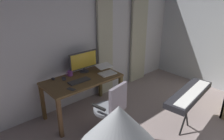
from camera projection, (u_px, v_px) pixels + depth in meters
name	position (u px, v px, depth m)	size (l,w,h in m)	color
back_room_partition	(87.00, 40.00, 4.22)	(5.06, 0.10, 2.56)	silver
curtain_left_panel	(139.00, 36.00, 5.06)	(0.51, 0.06, 2.30)	#B7B59D
curtain_right_panel	(105.00, 44.00, 4.42)	(0.38, 0.06, 2.30)	#B7B59D
desk	(82.00, 83.00, 3.80)	(1.40, 0.73, 0.75)	brown
office_chair	(111.00, 114.00, 3.20)	(0.56, 0.56, 1.00)	black
computer_monitor	(84.00, 61.00, 3.98)	(0.61, 0.18, 0.40)	#333338
computer_keyboard	(79.00, 81.00, 3.64)	(0.39, 0.14, 0.02)	#333338
laptop	(106.00, 71.00, 3.97)	(0.33, 0.35, 0.15)	white
computer_mouse	(53.00, 79.00, 3.71)	(0.06, 0.10, 0.04)	#232328
cell_phone_by_monitor	(71.00, 89.00, 3.37)	(0.07, 0.14, 0.01)	#333338
cell_phone_face_up	(64.00, 79.00, 3.74)	(0.07, 0.14, 0.01)	#333338
mug_coffee	(70.00, 73.00, 3.86)	(0.14, 0.09, 0.10)	purple
piano_keyboard	(189.00, 95.00, 3.31)	(1.20, 0.49, 0.76)	black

